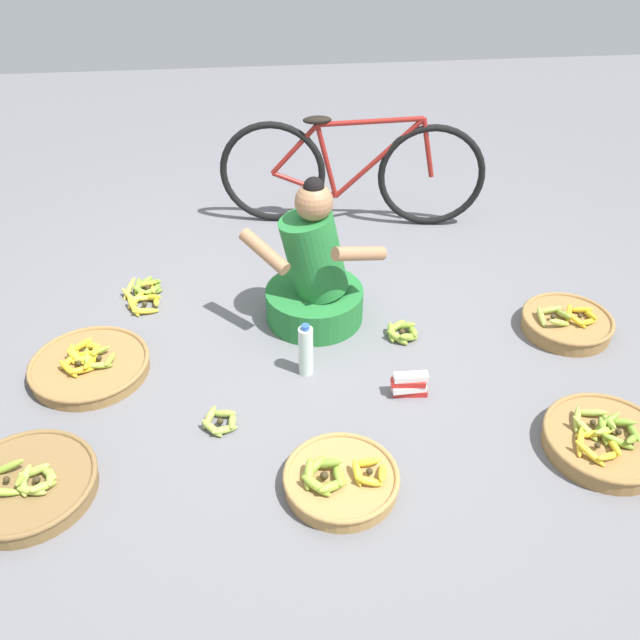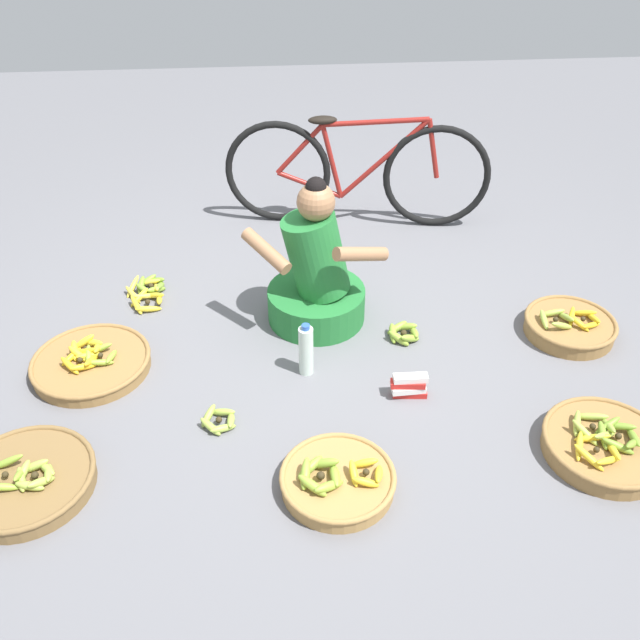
% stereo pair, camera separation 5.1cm
% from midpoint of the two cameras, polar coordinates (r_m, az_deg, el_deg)
% --- Properties ---
extents(ground_plane, '(10.00, 10.00, 0.00)m').
position_cam_midpoint_polar(ground_plane, '(3.48, 0.14, -2.70)').
color(ground_plane, slate).
extents(vendor_woman_front, '(0.74, 0.52, 0.82)m').
position_cam_midpoint_polar(vendor_woman_front, '(3.56, 0.09, 3.62)').
color(vendor_woman_front, '#237233').
rests_on(vendor_woman_front, ground).
extents(bicycle_leaning, '(1.69, 0.31, 0.73)m').
position_cam_midpoint_polar(bicycle_leaning, '(4.48, 3.37, 12.17)').
color(bicycle_leaning, black).
rests_on(bicycle_leaning, ground).
extents(banana_basket_mid_left, '(0.47, 0.47, 0.15)m').
position_cam_midpoint_polar(banana_basket_mid_left, '(3.81, 20.46, -0.44)').
color(banana_basket_mid_left, olive).
rests_on(banana_basket_mid_left, ground).
extents(banana_basket_near_vendor, '(0.47, 0.47, 0.15)m').
position_cam_midpoint_polar(banana_basket_near_vendor, '(2.82, 1.99, -13.17)').
color(banana_basket_near_vendor, '#A87F47').
rests_on(banana_basket_near_vendor, ground).
extents(banana_basket_back_center, '(0.56, 0.56, 0.14)m').
position_cam_midpoint_polar(banana_basket_back_center, '(3.05, -22.94, -12.19)').
color(banana_basket_back_center, brown).
rests_on(banana_basket_back_center, ground).
extents(banana_basket_front_center, '(0.53, 0.53, 0.15)m').
position_cam_midpoint_polar(banana_basket_front_center, '(3.19, 23.13, -9.53)').
color(banana_basket_front_center, olive).
rests_on(banana_basket_front_center, ground).
extents(banana_basket_near_bicycle, '(0.58, 0.58, 0.13)m').
position_cam_midpoint_polar(banana_basket_near_bicycle, '(3.52, -18.16, -3.37)').
color(banana_basket_near_bicycle, olive).
rests_on(banana_basket_near_bicycle, ground).
extents(loose_bananas_front_right, '(0.25, 0.36, 0.09)m').
position_cam_midpoint_polar(loose_bananas_front_right, '(3.98, -13.81, 2.33)').
color(loose_bananas_front_right, yellow).
rests_on(loose_bananas_front_right, ground).
extents(loose_bananas_front_left, '(0.19, 0.20, 0.09)m').
position_cam_midpoint_polar(loose_bananas_front_left, '(3.58, 7.36, -1.07)').
color(loose_bananas_front_left, '#8CAD38').
rests_on(loose_bananas_front_left, ground).
extents(loose_bananas_mid_right, '(0.18, 0.18, 0.08)m').
position_cam_midpoint_polar(loose_bananas_mid_right, '(3.10, -7.94, -8.30)').
color(loose_bananas_mid_right, '#9EB747').
rests_on(loose_bananas_mid_right, ground).
extents(water_bottle, '(0.07, 0.07, 0.29)m').
position_cam_midpoint_polar(water_bottle, '(3.27, -0.72, -2.55)').
color(water_bottle, silver).
rests_on(water_bottle, ground).
extents(packet_carton_stack, '(0.18, 0.07, 0.12)m').
position_cam_midpoint_polar(packet_carton_stack, '(3.22, 7.90, -5.48)').
color(packet_carton_stack, red).
rests_on(packet_carton_stack, ground).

